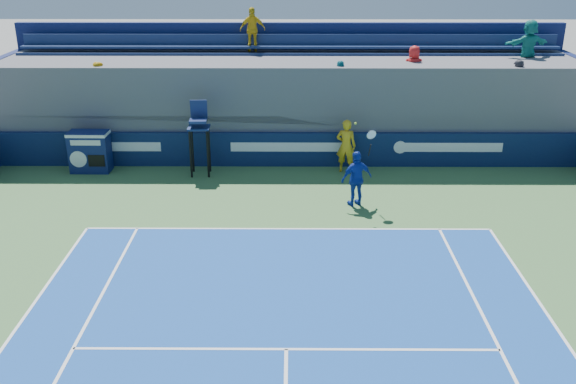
{
  "coord_description": "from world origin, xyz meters",
  "views": [
    {
      "loc": [
        0.1,
        -3.94,
        7.39
      ],
      "look_at": [
        0.0,
        11.5,
        1.25
      ],
      "focal_mm": 40.0,
      "sensor_mm": 36.0,
      "label": 1
    }
  ],
  "objects_px": {
    "match_clock": "(90,150)",
    "tennis_player": "(357,178)",
    "umpire_chair": "(199,130)",
    "ball_person": "(346,146)"
  },
  "relations": [
    {
      "from": "match_clock",
      "to": "tennis_player",
      "type": "height_order",
      "value": "tennis_player"
    },
    {
      "from": "match_clock",
      "to": "tennis_player",
      "type": "distance_m",
      "value": 9.16
    },
    {
      "from": "ball_person",
      "to": "tennis_player",
      "type": "bearing_deg",
      "value": 104.69
    },
    {
      "from": "ball_person",
      "to": "match_clock",
      "type": "relative_size",
      "value": 1.29
    },
    {
      "from": "match_clock",
      "to": "tennis_player",
      "type": "relative_size",
      "value": 0.54
    },
    {
      "from": "match_clock",
      "to": "umpire_chair",
      "type": "xyz_separation_m",
      "value": [
        3.75,
        -0.26,
        0.79
      ]
    },
    {
      "from": "match_clock",
      "to": "umpire_chair",
      "type": "distance_m",
      "value": 3.84
    },
    {
      "from": "ball_person",
      "to": "umpire_chair",
      "type": "height_order",
      "value": "umpire_chair"
    },
    {
      "from": "tennis_player",
      "to": "umpire_chair",
      "type": "bearing_deg",
      "value": 151.64
    },
    {
      "from": "ball_person",
      "to": "tennis_player",
      "type": "xyz_separation_m",
      "value": [
        0.09,
        -2.93,
        -0.07
      ]
    }
  ]
}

